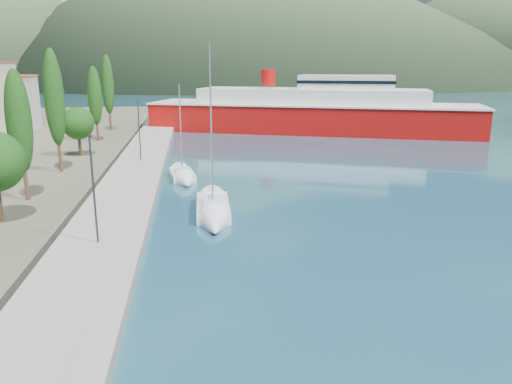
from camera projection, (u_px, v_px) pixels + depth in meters
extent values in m
plane|color=navy|center=(205.00, 106.00, 131.18)|extent=(1400.00, 1400.00, 0.00)
cube|color=gray|center=(125.00, 196.00, 39.67)|extent=(5.00, 88.00, 0.80)
cone|color=slate|center=(252.00, 2.00, 656.60)|extent=(760.00, 760.00, 180.00)
cone|color=#3B5132|center=(244.00, 2.00, 390.78)|extent=(480.00, 480.00, 115.00)
cylinder|color=#47301E|center=(26.00, 186.00, 37.17)|extent=(0.30, 0.30, 2.12)
ellipsoid|color=#184112|center=(19.00, 121.00, 35.98)|extent=(1.80, 1.80, 7.50)
cylinder|color=#47301E|center=(60.00, 159.00, 46.84)|extent=(0.30, 0.30, 2.49)
ellipsoid|color=#184112|center=(54.00, 98.00, 45.43)|extent=(1.80, 1.80, 8.83)
cylinder|color=#47301E|center=(80.00, 146.00, 55.11)|extent=(0.36, 0.36, 2.21)
sphere|color=#184112|center=(78.00, 123.00, 54.48)|extent=(3.53, 3.53, 3.53)
cylinder|color=#47301E|center=(98.00, 133.00, 65.72)|extent=(0.30, 0.30, 2.13)
ellipsoid|color=#184112|center=(95.00, 96.00, 64.52)|extent=(1.80, 1.80, 7.54)
cylinder|color=#47301E|center=(110.00, 122.00, 76.23)|extent=(0.30, 0.30, 2.49)
ellipsoid|color=#184112|center=(108.00, 85.00, 74.82)|extent=(1.80, 1.80, 8.82)
cylinder|color=#2D2D33|center=(94.00, 191.00, 27.46)|extent=(0.12, 0.12, 6.00)
cube|color=#2D2D33|center=(90.00, 136.00, 26.95)|extent=(0.15, 0.50, 0.12)
cylinder|color=#2D2D33|center=(139.00, 131.00, 51.91)|extent=(0.12, 0.12, 6.00)
cube|color=#2D2D33|center=(138.00, 102.00, 51.40)|extent=(0.15, 0.50, 0.12)
cube|color=silver|center=(213.00, 209.00, 36.72)|extent=(2.48, 6.56, 0.92)
cube|color=silver|center=(213.00, 202.00, 36.15)|extent=(1.46, 2.63, 0.36)
cylinder|color=silver|center=(211.00, 127.00, 34.79)|extent=(0.12, 0.12, 11.23)
cone|color=silver|center=(214.00, 226.00, 32.71)|extent=(2.41, 3.08, 2.35)
cube|color=silver|center=(182.00, 176.00, 47.63)|extent=(2.71, 5.02, 0.82)
cube|color=silver|center=(182.00, 171.00, 47.20)|extent=(1.50, 2.06, 0.32)
cylinder|color=silver|center=(181.00, 129.00, 46.21)|extent=(0.12, 0.12, 8.20)
cone|color=silver|center=(186.00, 183.00, 44.77)|extent=(2.37, 2.49, 2.10)
cube|color=#A60C0A|center=(311.00, 120.00, 79.72)|extent=(51.85, 27.88, 4.96)
cube|color=silver|center=(312.00, 104.00, 79.11)|extent=(52.30, 28.30, 0.27)
cube|color=silver|center=(312.00, 97.00, 78.84)|extent=(36.30, 20.63, 2.66)
cube|color=silver|center=(347.00, 82.00, 77.08)|extent=(15.78, 11.19, 2.13)
cylinder|color=#A60C0A|center=(268.00, 78.00, 79.65)|extent=(2.30, 2.30, 2.48)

